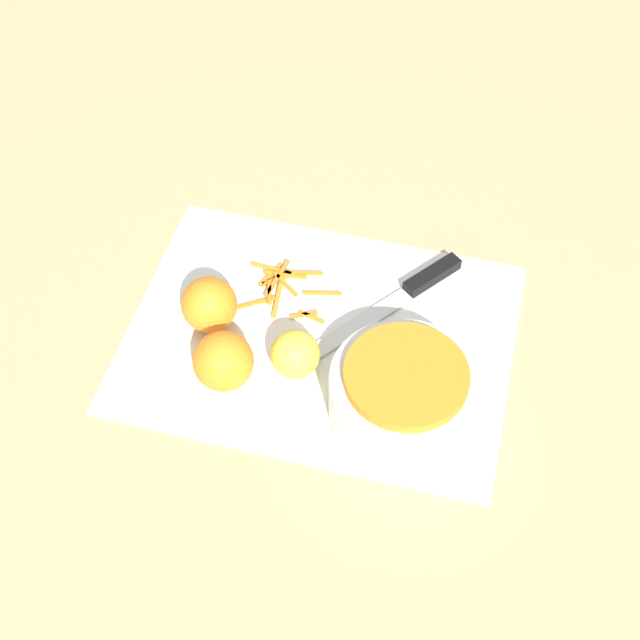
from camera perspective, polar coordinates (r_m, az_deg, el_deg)
The scene contains 8 objects.
ground_plane at distance 1.12m, azimuth -0.00°, elevation -1.13°, with size 4.00×4.00×0.00m, color tan.
cutting_board at distance 1.12m, azimuth -0.00°, elevation -1.04°, with size 0.48×0.36×0.01m.
bowl_speckled at distance 1.03m, azimuth 5.40°, elevation -4.57°, with size 0.17×0.17×0.08m.
knife at distance 1.16m, azimuth 5.89°, elevation 1.99°, with size 0.17×0.21×0.02m.
orange_left at distance 1.11m, azimuth -7.11°, elevation 0.99°, with size 0.07×0.07×0.07m.
orange_right at distance 1.06m, azimuth -6.22°, elevation -2.63°, with size 0.07×0.07×0.07m.
lemon at distance 1.07m, azimuth -1.60°, elevation -2.19°, with size 0.06×0.06×0.06m.
peel_pile at distance 1.16m, azimuth -2.31°, elevation 2.12°, with size 0.13×0.10×0.01m.
Camera 1 is at (-0.17, 0.65, 0.90)m, focal length 50.00 mm.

